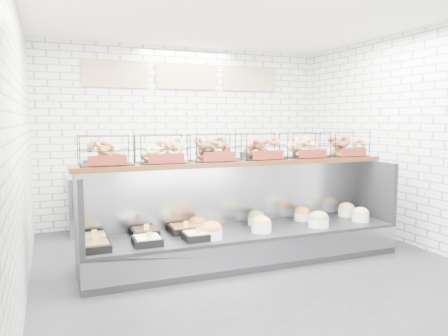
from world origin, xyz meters
name	(u,v)px	position (x,y,z in m)	size (l,w,h in m)	color
ground	(255,268)	(0.00, 0.00, 0.00)	(5.50, 5.50, 0.00)	black
room_shell	(236,97)	(0.00, 0.60, 2.06)	(5.02, 5.51, 3.01)	silver
display_case	(243,235)	(-0.01, 0.34, 0.33)	(4.00, 0.90, 1.20)	black
bagel_shelf	(238,150)	(0.00, 0.52, 1.39)	(4.10, 0.50, 0.40)	#3C1E0D
prep_counter	(192,197)	(-0.01, 2.43, 0.47)	(4.00, 0.60, 1.20)	#93969B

